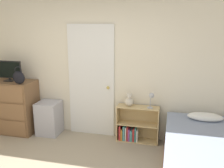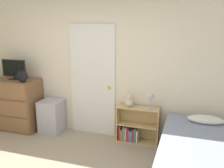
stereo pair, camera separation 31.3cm
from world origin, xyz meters
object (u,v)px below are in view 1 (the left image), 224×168
at_px(storage_bin, 49,118).
at_px(desk_lamp, 151,97).
at_px(dresser, 13,106).
at_px(handbag, 19,77).
at_px(tv, 9,70).
at_px(bookshelf, 134,127).
at_px(teddy_bear, 129,101).
at_px(bed, 209,156).

relative_size(storage_bin, desk_lamp, 2.26).
relative_size(dresser, handbag, 3.16).
distance_m(tv, handbag, 0.38).
height_order(storage_bin, desk_lamp, desk_lamp).
relative_size(dresser, bookshelf, 1.36).
distance_m(dresser, storage_bin, 0.75).
height_order(teddy_bear, desk_lamp, desk_lamp).
bearing_deg(bed, bookshelf, 145.41).
xyz_separation_m(storage_bin, desk_lamp, (1.93, 0.05, 0.54)).
bearing_deg(bed, handbag, 171.44).
bearing_deg(storage_bin, dresser, -175.54).
distance_m(dresser, bookshelf, 2.39).
relative_size(tv, desk_lamp, 1.86).
height_order(handbag, desk_lamp, handbag).
bearing_deg(handbag, bed, -8.56).
xyz_separation_m(handbag, storage_bin, (0.43, 0.23, -0.83)).
height_order(handbag, teddy_bear, handbag).
relative_size(teddy_bear, desk_lamp, 0.84).
relative_size(dresser, teddy_bear, 4.35).
relative_size(dresser, bed, 0.55).
bearing_deg(bookshelf, teddy_bear, -177.32).
distance_m(tv, teddy_bear, 2.34).
distance_m(handbag, storage_bin, 0.96).
distance_m(dresser, desk_lamp, 2.68).
distance_m(teddy_bear, bed, 1.57).
xyz_separation_m(tv, desk_lamp, (2.68, 0.09, -0.36)).
bearing_deg(teddy_bear, desk_lamp, -5.24).
bearing_deg(handbag, bookshelf, 8.75).
height_order(desk_lamp, bed, desk_lamp).
xyz_separation_m(teddy_bear, desk_lamp, (0.39, -0.04, 0.10)).
relative_size(tv, handbag, 1.61).
bearing_deg(handbag, teddy_bear, 9.07).
height_order(tv, desk_lamp, tv).
relative_size(handbag, desk_lamp, 1.15).
bearing_deg(dresser, teddy_bear, 3.51).
height_order(teddy_bear, bed, teddy_bear).
xyz_separation_m(dresser, teddy_bear, (2.26, 0.14, 0.25)).
xyz_separation_m(bookshelf, desk_lamp, (0.28, -0.04, 0.60)).
distance_m(storage_bin, bookshelf, 1.64).
xyz_separation_m(handbag, bookshelf, (2.07, 0.32, -0.88)).
xyz_separation_m(bookshelf, teddy_bear, (-0.10, -0.00, 0.50)).
xyz_separation_m(tv, handbag, (0.33, -0.18, -0.08)).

